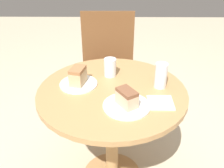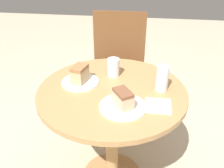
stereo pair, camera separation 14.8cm
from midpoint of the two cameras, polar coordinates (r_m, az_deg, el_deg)
table at (r=1.60m, az=2.68°, el=-6.33°), size 0.86×0.86×0.73m
chair at (r=2.28m, az=3.15°, el=3.55°), size 0.48×0.41×0.95m
plate_near at (r=1.36m, az=5.50°, el=-5.05°), size 0.25×0.25×0.01m
plate_far at (r=1.58m, az=-4.26°, el=0.35°), size 0.22×0.22×0.01m
cake_slice_near at (r=1.33m, az=5.60°, el=-3.30°), size 0.12×0.13×0.09m
cake_slice_far at (r=1.55m, az=-4.33°, el=2.12°), size 0.10×0.13×0.10m
glass_lemonade at (r=1.52m, az=13.62°, el=0.88°), size 0.07×0.07×0.15m
glass_water at (r=1.63m, az=2.90°, el=3.33°), size 0.08×0.08×0.11m
napkin_stack at (r=1.40m, az=13.02°, el=-4.75°), size 0.13×0.13×0.01m
fork at (r=1.36m, az=11.68°, el=-5.78°), size 0.15×0.05×0.00m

